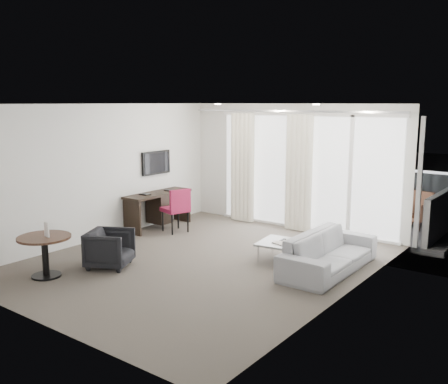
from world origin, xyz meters
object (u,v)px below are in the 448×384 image
Objects in this scene: desk at (158,210)px; coffee_table at (282,251)px; desk_chair at (175,210)px; rattan_chair_b at (416,210)px; rattan_chair_a at (365,201)px; round_table at (45,257)px; tub_armchair at (110,249)px; sofa at (329,252)px.

desk is 3.28m from coffee_table.
coffee_table is (3.25, -0.40, -0.21)m from desk.
desk_chair is 1.28× the size of coffee_table.
desk is 0.54m from desk_chair.
desk is at bearing -169.49° from desk_chair.
coffee_table is at bearing -91.43° from rattan_chair_b.
desk_chair is at bearing 172.81° from coffee_table.
desk_chair is 1.14× the size of rattan_chair_a.
desk_chair is 2.76m from coffee_table.
desk_chair reaches higher than rattan_chair_a.
coffee_table is 0.89× the size of rattan_chair_a.
round_table is (0.24, -3.18, -0.14)m from desk_chair.
rattan_chair_a is at bearing 69.28° from desk_chair.
desk reaches higher than tub_armchair.
round_table is 1.18× the size of tub_armchair.
round_table is 4.39m from sofa.
rattan_chair_a reaches higher than desk.
rattan_chair_b reaches higher than round_table.
desk is 5.45m from rattan_chair_b.
desk_chair reaches higher than coffee_table.
desk is 4.12m from sofa.
round_table is (0.77, -3.24, -0.06)m from desk.
round_table is 7.42m from rattan_chair_b.
rattan_chair_b is at bearing 36.47° from desk.
tub_armchair is at bearing -136.52° from coffee_table.
sofa is (3.33, 2.85, -0.02)m from round_table.
desk is 2.09× the size of rattan_chair_b.
rattan_chair_b is (3.61, 6.47, 0.06)m from round_table.
coffee_table is (2.48, 2.84, -0.16)m from round_table.
round_table is at bearing -76.64° from desk.
rattan_chair_b is at bearing -1.43° from rattan_chair_a.
desk_chair is at bearing -5.72° from desk.
coffee_table is at bearing 48.89° from round_table.
round_table is at bearing -103.25° from rattan_chair_b.
rattan_chair_a reaches higher than round_table.
rattan_chair_a reaches higher than tub_armchair.
round_table reaches higher than tub_armchair.
desk_chair reaches higher than desk.
desk reaches higher than sofa.
desk is 2.38× the size of tub_armchair.
tub_armchair is 3.51m from sofa.
coffee_table is 3.88m from rattan_chair_a.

